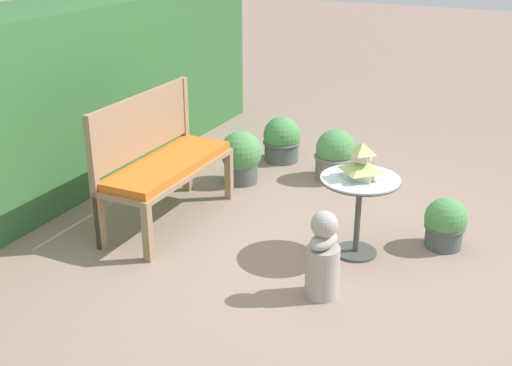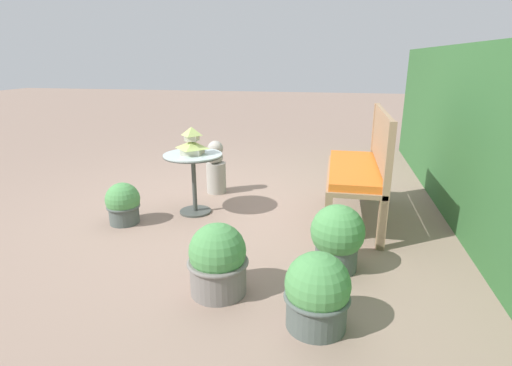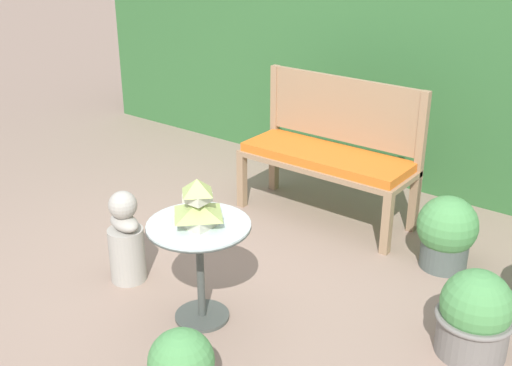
{
  "view_description": "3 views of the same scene",
  "coord_description": "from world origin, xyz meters",
  "views": [
    {
      "loc": [
        -3.94,
        -1.54,
        2.33
      ],
      "look_at": [
        0.27,
        0.48,
        0.39
      ],
      "focal_mm": 45.0,
      "sensor_mm": 36.0,
      "label": 1
    },
    {
      "loc": [
        3.81,
        0.96,
        1.5
      ],
      "look_at": [
        0.39,
        0.29,
        0.41
      ],
      "focal_mm": 28.0,
      "sensor_mm": 36.0,
      "label": 2
    },
    {
      "loc": [
        2.35,
        -2.66,
        2.2
      ],
      "look_at": [
        -0.02,
        0.44,
        0.51
      ],
      "focal_mm": 45.0,
      "sensor_mm": 36.0,
      "label": 3
    }
  ],
  "objects": [
    {
      "name": "garden_bench",
      "position": [
        0.07,
        1.17,
        0.46
      ],
      "size": [
        1.32,
        0.49,
        0.54
      ],
      "color": "#937556",
      "rests_on": "ground"
    },
    {
      "name": "foliage_hedge_back",
      "position": [
        0.0,
        2.59,
        0.82
      ],
      "size": [
        6.4,
        1.03,
        1.63
      ],
      "primitive_type": "cube",
      "color": "#336633",
      "rests_on": "ground"
    },
    {
      "name": "patio_table",
      "position": [
        0.21,
        -0.37,
        0.47
      ],
      "size": [
        0.58,
        0.58,
        0.61
      ],
      "color": "#424742",
      "rests_on": "ground"
    },
    {
      "name": "garden_bust",
      "position": [
        -0.45,
        -0.34,
        0.28
      ],
      "size": [
        0.27,
        0.23,
        0.61
      ],
      "rotation": [
        0.0,
        0.0,
        -0.23
      ],
      "color": "#A39E93",
      "rests_on": "ground"
    },
    {
      "name": "potted_plant_hedge_corner",
      "position": [
        1.09,
        1.03,
        0.25
      ],
      "size": [
        0.39,
        0.39,
        0.5
      ],
      "color": "#4C5651",
      "rests_on": "ground"
    },
    {
      "name": "ground",
      "position": [
        0.0,
        0.0,
        0.0
      ],
      "size": [
        30.0,
        30.0,
        0.0
      ],
      "primitive_type": "plane",
      "color": "gray"
    },
    {
      "name": "bench_backrest",
      "position": [
        0.07,
        1.4,
        0.74
      ],
      "size": [
        1.32,
        0.06,
        1.05
      ],
      "color": "#937556",
      "rests_on": "ground"
    },
    {
      "name": "potted_plant_bench_right",
      "position": [
        1.56,
        0.26,
        0.23
      ],
      "size": [
        0.41,
        0.41,
        0.49
      ],
      "color": "slate",
      "rests_on": "ground"
    },
    {
      "name": "pagoda_birdhouse",
      "position": [
        0.21,
        -0.37,
        0.72
      ],
      "size": [
        0.26,
        0.26,
        0.27
      ],
      "color": "beige",
      "rests_on": "patio_table"
    }
  ]
}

